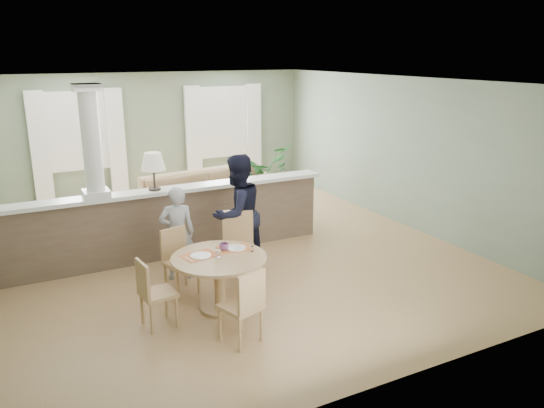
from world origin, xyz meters
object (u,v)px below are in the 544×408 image
sofa (214,198)px  chair_far_man (238,244)px  man_person (237,214)px  dining_table (219,267)px  chair_far_boy (178,258)px  houseplant (261,178)px  chair_near (245,304)px  child_person (177,233)px  chair_side (152,291)px

sofa → chair_far_man: chair_far_man is taller
chair_far_man → man_person: (0.15, 0.34, 0.32)m
dining_table → chair_far_boy: size_ratio=1.35×
houseplant → chair_near: size_ratio=1.51×
houseplant → chair_far_boy: bearing=-132.5°
dining_table → man_person: bearing=55.7°
child_person → man_person: man_person is taller
man_person → chair_near: bearing=49.9°
houseplant → chair_far_boy: size_ratio=1.54×
sofa → chair_far_boy: 3.04m
dining_table → man_person: (0.70, 1.03, 0.30)m
sofa → chair_far_boy: (-1.53, -2.63, 0.01)m
dining_table → chair_side: size_ratio=1.40×
chair_side → man_person: man_person is taller
chair_near → chair_side: (-0.79, 0.83, -0.03)m
chair_far_man → chair_side: size_ratio=1.19×
dining_table → child_person: size_ratio=0.87×
child_person → chair_side: bearing=72.8°
sofa → dining_table: 3.61m
dining_table → sofa: bearing=69.8°
chair_near → child_person: child_person is taller
chair_side → man_person: 1.94m
sofa → child_person: (-1.40, -2.22, 0.21)m
chair_far_man → houseplant: bearing=82.9°
chair_near → dining_table: bearing=-112.3°
child_person → chair_far_man: bearing=158.7°
chair_side → man_person: size_ratio=0.48×
houseplant → chair_far_man: size_ratio=1.34×
dining_table → chair_far_man: size_ratio=1.18×
chair_near → chair_side: chair_near is taller
chair_near → chair_side: size_ratio=1.06×
dining_table → chair_far_man: (0.55, 0.68, -0.02)m
child_person → sofa: bearing=-109.8°
chair_side → child_person: 1.42m
chair_far_man → chair_side: 1.60m
child_person → man_person: (0.86, -0.13, 0.20)m
dining_table → chair_near: 0.90m
houseplant → chair_far_man: bearing=-121.5°
dining_table → child_person: 1.18m
chair_far_boy → man_person: 1.10m
dining_table → chair_far_boy: (-0.29, 0.75, -0.09)m
chair_far_boy → child_person: child_person is taller
houseplant → chair_side: bearing=-131.0°
dining_table → chair_side: chair_side is taller
dining_table → chair_far_boy: chair_far_boy is taller
chair_side → houseplant: bearing=-47.6°
sofa → dining_table: size_ratio=2.73×
chair_far_boy → chair_far_man: 0.85m
sofa → child_person: bearing=-130.5°
chair_far_man → child_person: (-0.71, 0.48, 0.12)m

